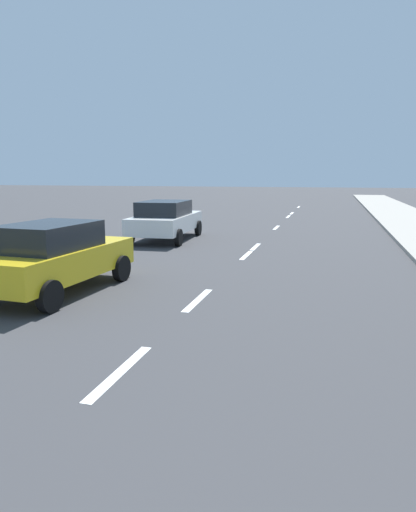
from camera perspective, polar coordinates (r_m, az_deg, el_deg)
ground_plane at (r=17.57m, az=6.52°, el=1.64°), size 160.00×160.00×0.00m
lane_stripe_2 at (r=6.36m, az=-10.99°, el=-14.10°), size 0.16×1.80×0.01m
lane_stripe_3 at (r=9.56m, az=-1.28°, el=-5.55°), size 0.16×1.80×0.01m
lane_stripe_4 at (r=14.89m, az=4.89°, el=0.14°), size 0.16×1.80×0.01m
lane_stripe_5 at (r=16.53m, az=5.96°, el=1.13°), size 0.16×1.80×0.01m
lane_stripe_6 at (r=22.80m, az=8.60°, el=3.56°), size 0.16×1.80×0.01m
lane_stripe_7 at (r=28.93m, az=10.07°, el=4.91°), size 0.16×1.80×0.01m
lane_stripe_8 at (r=31.42m, az=10.50°, el=5.31°), size 0.16×1.80×0.01m
lane_stripe_9 at (r=37.71m, az=11.34°, el=6.07°), size 0.16×1.80×0.01m
parked_car_yellow at (r=10.56m, az=-18.76°, el=0.05°), size 2.06×4.14×1.57m
parked_car_white at (r=18.31m, az=-5.35°, el=4.66°), size 2.28×4.64×1.57m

